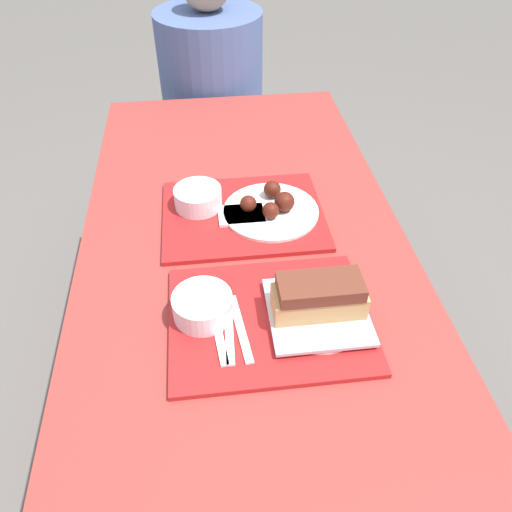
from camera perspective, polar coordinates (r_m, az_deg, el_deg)
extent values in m
plane|color=#605B56|center=(1.71, -0.56, -19.52)|extent=(12.00, 12.00, 0.00)
cube|color=maroon|center=(1.13, -0.80, -2.06)|extent=(0.77, 1.76, 0.04)
cylinder|color=maroon|center=(1.99, -12.68, 5.63)|extent=(0.07, 0.07, 0.70)
cylinder|color=maroon|center=(2.02, 6.09, 7.06)|extent=(0.07, 0.07, 0.70)
cube|color=maroon|center=(2.18, -3.96, 12.88)|extent=(0.73, 0.28, 0.04)
cylinder|color=maroon|center=(2.31, -11.35, 7.31)|extent=(0.06, 0.06, 0.42)
cylinder|color=maroon|center=(2.33, 3.91, 8.46)|extent=(0.06, 0.06, 0.42)
cube|color=red|center=(1.00, 1.57, -7.23)|extent=(0.40, 0.32, 0.01)
cube|color=red|center=(1.25, -1.47, 4.70)|extent=(0.40, 0.32, 0.01)
cylinder|color=silver|center=(0.99, -6.12, -5.68)|extent=(0.12, 0.12, 0.05)
cylinder|color=beige|center=(0.97, -6.21, -4.93)|extent=(0.10, 0.10, 0.01)
cylinder|color=white|center=(1.01, 7.00, -6.59)|extent=(0.19, 0.19, 0.01)
cube|color=silver|center=(1.00, 7.03, -6.28)|extent=(0.20, 0.20, 0.01)
cube|color=tan|center=(0.98, 7.18, -5.14)|extent=(0.18, 0.07, 0.05)
cube|color=brown|center=(0.95, 7.38, -3.53)|extent=(0.16, 0.08, 0.03)
cube|color=white|center=(0.98, -3.10, -8.35)|extent=(0.02, 0.17, 0.00)
cube|color=white|center=(0.98, -1.80, -8.24)|extent=(0.04, 0.17, 0.00)
cube|color=white|center=(0.98, -4.40, -8.45)|extent=(0.03, 0.17, 0.00)
cylinder|color=silver|center=(1.26, -6.65, 6.65)|extent=(0.12, 0.12, 0.05)
cylinder|color=beige|center=(1.25, -6.72, 7.36)|extent=(0.10, 0.10, 0.01)
cylinder|color=white|center=(1.25, 1.71, 5.15)|extent=(0.24, 0.24, 0.01)
sphere|color=#4C190F|center=(1.23, 3.27, 6.21)|extent=(0.05, 0.05, 0.05)
sphere|color=#4C190F|center=(1.28, 1.87, 7.63)|extent=(0.04, 0.04, 0.04)
sphere|color=#4C190F|center=(1.23, -0.90, 6.01)|extent=(0.04, 0.04, 0.04)
sphere|color=#4C190F|center=(1.21, 1.69, 5.22)|extent=(0.04, 0.04, 0.04)
cube|color=white|center=(1.23, -1.77, 4.72)|extent=(0.11, 0.08, 0.01)
cylinder|color=#4C6093|center=(2.06, -5.10, 19.36)|extent=(0.40, 0.40, 0.50)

